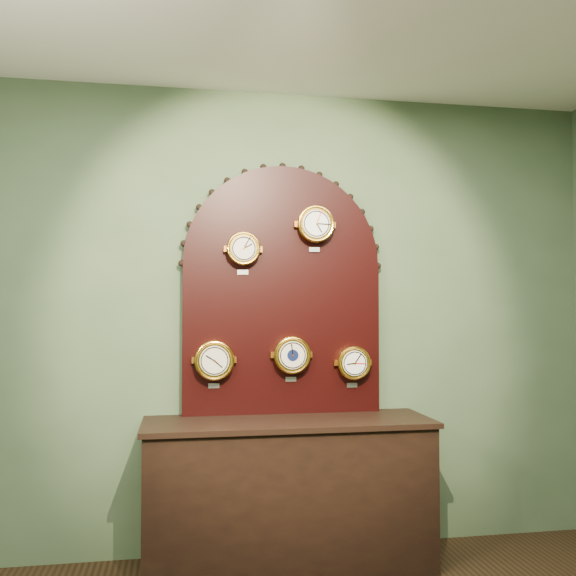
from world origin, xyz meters
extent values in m
plane|color=#475E40|center=(0.00, 2.50, 1.40)|extent=(4.00, 0.00, 4.00)
cube|color=black|center=(0.00, 2.23, 0.40)|extent=(1.60, 0.50, 0.80)
cube|color=black|center=(0.00, 2.45, 1.28)|extent=(1.20, 0.06, 0.90)
cylinder|color=black|center=(0.00, 2.45, 1.73)|extent=(1.20, 0.06, 1.20)
cylinder|color=gold|center=(-0.25, 2.39, 1.82)|extent=(0.18, 0.08, 0.18)
torus|color=gold|center=(-0.25, 2.36, 1.82)|extent=(0.20, 0.02, 0.20)
cylinder|color=beige|center=(-0.25, 2.35, 1.82)|extent=(0.15, 0.01, 0.15)
cube|color=silver|center=(-0.25, 2.42, 1.68)|extent=(0.07, 0.01, 0.03)
cylinder|color=gold|center=(0.19, 2.39, 1.97)|extent=(0.21, 0.08, 0.21)
torus|color=gold|center=(0.19, 2.36, 1.97)|extent=(0.23, 0.02, 0.23)
cylinder|color=white|center=(0.19, 2.35, 1.97)|extent=(0.17, 0.01, 0.17)
cube|color=silver|center=(0.19, 2.42, 1.82)|extent=(0.07, 0.01, 0.03)
cylinder|color=gold|center=(-0.41, 2.39, 1.16)|extent=(0.21, 0.08, 0.21)
torus|color=gold|center=(-0.41, 2.36, 1.16)|extent=(0.23, 0.02, 0.23)
cylinder|color=beige|center=(-0.41, 2.35, 1.16)|extent=(0.17, 0.01, 0.17)
cube|color=silver|center=(-0.41, 2.42, 1.01)|extent=(0.07, 0.01, 0.03)
cylinder|color=gold|center=(0.05, 2.39, 1.18)|extent=(0.21, 0.08, 0.21)
torus|color=gold|center=(0.05, 2.36, 1.18)|extent=(0.22, 0.02, 0.22)
cylinder|color=beige|center=(0.05, 2.35, 1.18)|extent=(0.17, 0.01, 0.17)
cube|color=silver|center=(0.05, 2.42, 1.04)|extent=(0.07, 0.01, 0.03)
cylinder|color=#0C1337|center=(0.05, 2.35, 1.18)|extent=(0.07, 0.00, 0.07)
cylinder|color=gold|center=(0.43, 2.39, 1.13)|extent=(0.19, 0.08, 0.19)
torus|color=gold|center=(0.43, 2.36, 1.13)|extent=(0.20, 0.02, 0.20)
cylinder|color=white|center=(0.43, 2.35, 1.13)|extent=(0.15, 0.01, 0.15)
cube|color=silver|center=(0.43, 2.42, 0.99)|extent=(0.07, 0.01, 0.03)
camera|label=1|loc=(-0.61, -1.25, 1.46)|focal=38.51mm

